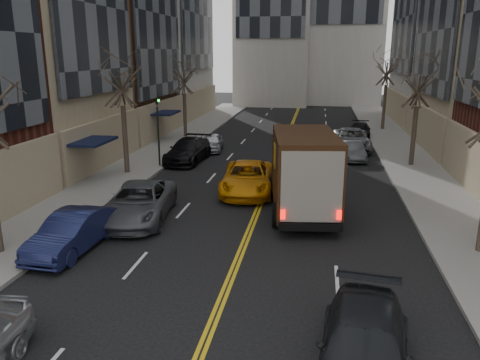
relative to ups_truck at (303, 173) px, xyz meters
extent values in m
cube|color=slate|center=(-11.07, 12.38, -1.87)|extent=(4.00, 66.00, 0.15)
cube|color=slate|center=(6.93, 12.38, -1.87)|extent=(4.00, 66.00, 0.15)
cube|color=black|center=(-12.07, 3.38, 0.46)|extent=(2.00, 3.00, 0.15)
cube|color=black|center=(-12.97, 3.38, -0.59)|extent=(0.20, 3.00, 2.50)
cube|color=black|center=(-12.07, 16.38, 0.46)|extent=(2.00, 3.00, 0.15)
cube|color=black|center=(-12.97, 16.38, -0.59)|extent=(0.20, 3.00, 2.50)
cylinder|color=#382D23|center=(-10.87, 5.38, 0.23)|extent=(0.30, 0.30, 4.05)
cylinder|color=#382D23|center=(-10.87, 18.38, 0.05)|extent=(0.30, 0.30, 3.69)
cylinder|color=#382D23|center=(6.73, 10.38, 0.10)|extent=(0.30, 0.30, 3.78)
cylinder|color=#382D23|center=(6.73, 25.38, 0.28)|extent=(0.30, 0.30, 4.14)
cylinder|color=black|center=(-9.47, 7.38, 0.11)|extent=(0.12, 0.12, 3.80)
imported|color=black|center=(-9.47, 7.38, 2.46)|extent=(0.15, 0.18, 0.90)
sphere|color=#0CE526|center=(-9.32, 7.28, 2.41)|extent=(0.14, 0.14, 0.14)
cube|color=black|center=(0.00, 0.00, -1.34)|extent=(3.36, 7.31, 0.33)
cube|color=black|center=(-0.35, 2.56, -0.24)|extent=(2.82, 2.21, 2.31)
cube|color=black|center=(0.08, -0.60, 0.26)|extent=(3.36, 5.71, 3.30)
cube|color=black|center=(0.46, -3.36, -1.34)|extent=(2.54, 0.54, 0.33)
cube|color=red|center=(-0.62, -3.53, -0.84)|extent=(0.21, 0.09, 0.39)
cube|color=red|center=(1.56, -3.23, -0.84)|extent=(0.21, 0.09, 0.39)
cube|color=gold|center=(-1.26, -0.73, 0.92)|extent=(0.18, 0.99, 0.99)
cube|color=gold|center=(1.41, -0.36, 0.92)|extent=(0.18, 0.99, 0.99)
cylinder|color=black|center=(-1.60, 2.11, -1.41)|extent=(0.45, 1.09, 1.06)
cylinder|color=black|center=(0.97, 2.47, -1.41)|extent=(0.45, 1.09, 1.06)
cylinder|color=black|center=(-1.03, -2.03, -1.41)|extent=(0.45, 1.09, 1.06)
cylinder|color=black|center=(1.54, -1.68, -1.41)|extent=(0.45, 1.09, 1.06)
imported|color=black|center=(1.84, -11.34, -1.21)|extent=(2.67, 5.29, 1.47)
cube|color=black|center=(1.84, -10.60, -0.61)|extent=(0.13, 0.04, 0.09)
cube|color=blue|center=(1.84, -10.63, -0.61)|extent=(0.10, 0.01, 0.06)
imported|color=orange|center=(-3.01, 2.86, -1.15)|extent=(3.06, 5.87, 1.58)
imported|color=black|center=(-0.63, 2.08, -0.99)|extent=(0.50, 0.72, 1.90)
imported|color=#13183C|center=(-8.37, -5.81, -1.20)|extent=(1.80, 4.56, 1.48)
imported|color=#4E5055|center=(-7.17, -2.08, -1.15)|extent=(3.30, 5.96, 1.58)
imported|color=black|center=(-8.11, 9.39, -1.16)|extent=(2.46, 5.49, 1.56)
imported|color=#A9ABB1|center=(-7.27, 13.17, -1.30)|extent=(1.90, 3.89, 1.28)
imported|color=#43454A|center=(3.03, 11.83, -1.31)|extent=(1.81, 3.99, 1.27)
imported|color=#939599|center=(3.15, 15.36, -1.14)|extent=(2.77, 5.84, 1.61)
imported|color=black|center=(4.23, 20.89, -1.29)|extent=(2.24, 4.62, 1.30)
camera|label=1|loc=(0.58, -20.96, 5.34)|focal=35.00mm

